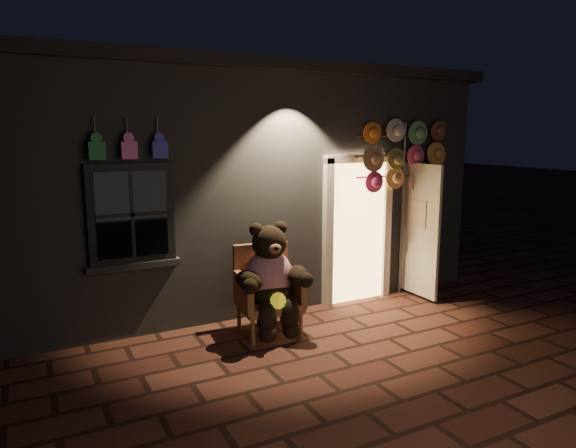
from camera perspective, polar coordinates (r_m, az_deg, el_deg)
ground at (r=6.13m, az=4.85°, el=-13.98°), size 60.00×60.00×0.00m
shop_building at (r=9.24m, az=-8.34°, el=5.27°), size 7.30×5.95×3.51m
wicker_armchair at (r=6.53m, az=-2.40°, el=-7.26°), size 0.82×0.75×1.10m
teddy_bear at (r=6.35m, az=-1.94°, el=-6.08°), size 1.00×0.81×1.38m
hat_rack at (r=7.84m, az=12.75°, el=7.38°), size 1.59×0.22×2.67m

